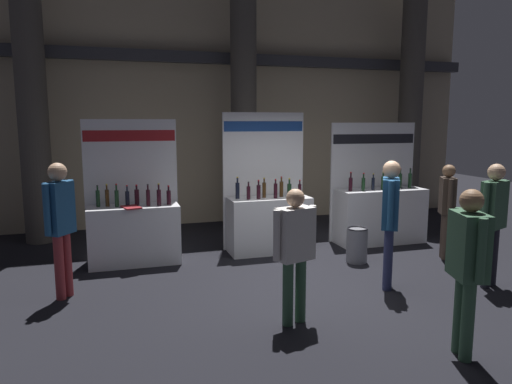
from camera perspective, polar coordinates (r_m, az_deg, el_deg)
name	(u,v)px	position (r m, az deg, el deg)	size (l,w,h in m)	color
ground_plane	(313,283)	(7.01, 6.92, -10.85)	(24.00, 24.00, 0.00)	black
hall_colonnade	(235,79)	(10.90, -2.57, 13.53)	(11.67, 1.33, 6.69)	gray
exhibitor_booth_0	(134,228)	(8.01, -14.52, -4.18)	(1.52, 0.74, 2.35)	white
exhibitor_booth_1	(268,218)	(8.44, 1.51, -3.12)	(1.52, 0.66, 2.48)	white
exhibitor_booth_2	(379,211)	(9.38, 14.65, -2.24)	(1.79, 0.66, 2.29)	white
trash_bin	(357,245)	(8.04, 12.08, -6.27)	(0.35, 0.35, 0.58)	slate
visitor_0	(468,257)	(5.03, 24.21, -7.18)	(0.37, 0.58, 1.68)	#33563D
visitor_1	(295,244)	(5.39, 4.72, -6.31)	(0.57, 0.35, 1.57)	#33563D
visitor_2	(390,212)	(6.74, 15.87, -2.37)	(0.41, 0.53, 1.79)	navy
visitor_3	(447,204)	(8.57, 22.07, -1.38)	(0.35, 0.46, 1.60)	#47382D
visitor_5	(60,219)	(6.63, -22.56, -3.01)	(0.38, 0.44, 1.80)	maroon
visitor_6	(493,214)	(7.34, 26.74, -2.40)	(0.55, 0.35, 1.74)	#23232D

